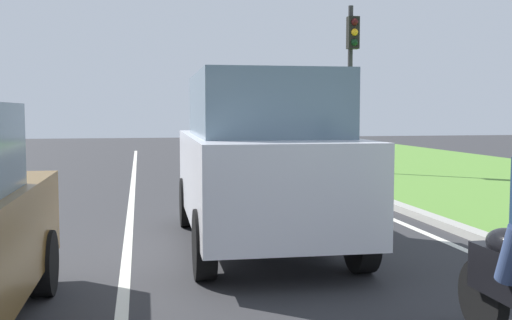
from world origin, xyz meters
name	(u,v)px	position (x,y,z in m)	size (l,w,h in m)	color
ground_plane	(167,200)	(0.00, 14.00, 0.00)	(60.00, 60.00, 0.00)	#2D2D30
lane_line_center	(132,201)	(-0.70, 14.00, 0.00)	(0.12, 32.00, 0.01)	silver
lane_line_right_edge	(336,195)	(3.60, 14.00, 0.00)	(0.12, 32.00, 0.01)	silver
curb_right	(358,192)	(4.10, 14.00, 0.06)	(0.24, 48.00, 0.12)	#9E9B93
car_suv_ahead	(260,159)	(1.04, 9.47, 1.17)	(2.04, 4.54, 2.28)	silver
traffic_light_near_right	(352,62)	(5.42, 18.21, 3.20)	(0.32, 0.50, 4.79)	#2D2D2D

